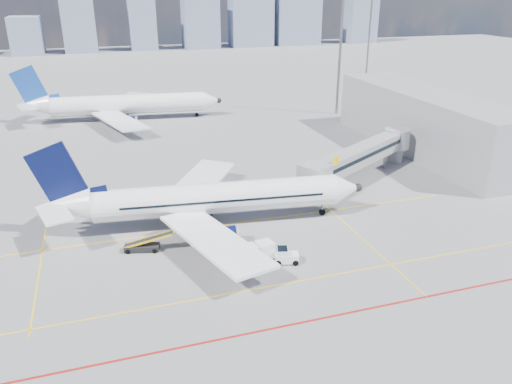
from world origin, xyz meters
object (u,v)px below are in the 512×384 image
at_px(second_aircraft, 120,105).
at_px(baggage_tug, 285,256).
at_px(cargo_dolly, 257,252).
at_px(belt_loader, 143,246).
at_px(ramp_worker, 266,252).
at_px(main_aircraft, 205,199).

distance_m(second_aircraft, baggage_tug, 67.06).
height_order(baggage_tug, cargo_dolly, cargo_dolly).
bearing_deg(belt_loader, baggage_tug, -12.62).
xyz_separation_m(belt_loader, ramp_worker, (11.92, -5.65, 0.25)).
relative_size(belt_loader, ramp_worker, 3.31).
relative_size(baggage_tug, cargo_dolly, 0.67).
distance_m(cargo_dolly, ramp_worker, 1.25).
distance_m(baggage_tug, cargo_dolly, 2.95).
distance_m(main_aircraft, belt_loader, 9.18).
bearing_deg(belt_loader, second_aircraft, 103.00).
xyz_separation_m(baggage_tug, belt_loader, (-13.54, 6.98, -0.25)).
bearing_deg(main_aircraft, baggage_tug, -55.51).
relative_size(second_aircraft, ramp_worker, 26.01).
height_order(main_aircraft, belt_loader, main_aircraft).
distance_m(baggage_tug, belt_loader, 15.23).
bearing_deg(ramp_worker, main_aircraft, 48.48).
bearing_deg(main_aircraft, ramp_worker, -59.87).
xyz_separation_m(cargo_dolly, ramp_worker, (1.15, 0.37, -0.34)).
relative_size(main_aircraft, belt_loader, 7.13).
height_order(main_aircraft, cargo_dolly, main_aircraft).
bearing_deg(main_aircraft, cargo_dolly, -66.31).
relative_size(cargo_dolly, belt_loader, 0.75).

